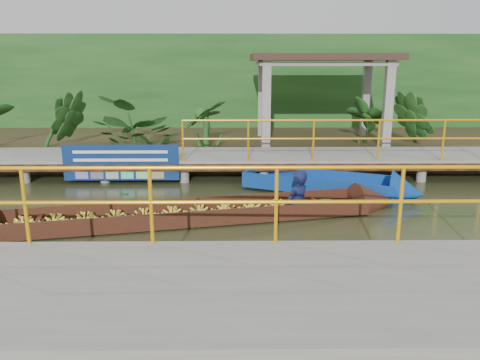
{
  "coord_description": "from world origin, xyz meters",
  "views": [
    {
      "loc": [
        0.27,
        -8.76,
        2.92
      ],
      "look_at": [
        0.38,
        0.5,
        0.6
      ],
      "focal_mm": 35.0,
      "sensor_mm": 36.0,
      "label": 1
    }
  ],
  "objects": [
    {
      "name": "ground",
      "position": [
        0.0,
        0.0,
        0.0
      ],
      "size": [
        80.0,
        80.0,
        0.0
      ],
      "primitive_type": "plane",
      "color": "#2C3219",
      "rests_on": "ground"
    },
    {
      "name": "land_strip",
      "position": [
        0.0,
        7.5,
        0.23
      ],
      "size": [
        30.0,
        8.0,
        0.45
      ],
      "primitive_type": "cube",
      "color": "#332B19",
      "rests_on": "ground"
    },
    {
      "name": "far_dock",
      "position": [
        0.02,
        3.43,
        0.48
      ],
      "size": [
        16.0,
        2.06,
        1.66
      ],
      "color": "gray",
      "rests_on": "ground"
    },
    {
      "name": "near_dock",
      "position": [
        1.0,
        -4.2,
        0.3
      ],
      "size": [
        18.0,
        2.4,
        1.73
      ],
      "color": "gray",
      "rests_on": "ground"
    },
    {
      "name": "pavilion",
      "position": [
        3.0,
        6.3,
        2.82
      ],
      "size": [
        4.4,
        3.0,
        3.0
      ],
      "color": "gray",
      "rests_on": "ground"
    },
    {
      "name": "foliage_backdrop",
      "position": [
        0.0,
        10.0,
        2.0
      ],
      "size": [
        30.0,
        0.8,
        4.0
      ],
      "primitive_type": "cube",
      "color": "#154116",
      "rests_on": "ground"
    },
    {
      "name": "vendor_boat",
      "position": [
        -0.33,
        -0.26,
        0.23
      ],
      "size": [
        8.71,
        2.64,
        2.0
      ],
      "rotation": [
        0.0,
        0.0,
        0.21
      ],
      "color": "#36140E",
      "rests_on": "ground"
    },
    {
      "name": "moored_blue_boat",
      "position": [
        3.12,
        1.34,
        0.17
      ],
      "size": [
        4.08,
        2.53,
        0.96
      ],
      "rotation": [
        0.0,
        0.0,
        -0.41
      ],
      "color": "navy",
      "rests_on": "ground"
    },
    {
      "name": "blue_banner",
      "position": [
        -2.52,
        2.48,
        0.56
      ],
      "size": [
        2.84,
        0.04,
        0.89
      ],
      "color": "navy",
      "rests_on": "ground"
    },
    {
      "name": "tropical_plants",
      "position": [
        -0.84,
        5.3,
        1.23
      ],
      "size": [
        14.25,
        1.25,
        1.56
      ],
      "color": "#154116",
      "rests_on": "ground"
    }
  ]
}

